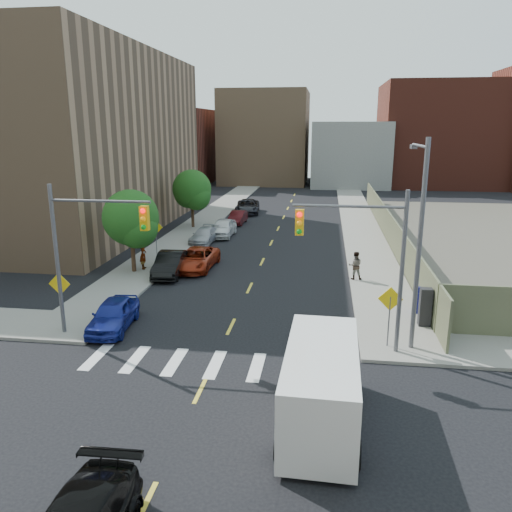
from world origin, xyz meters
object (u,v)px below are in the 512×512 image
(parked_car_maroon, at_px, (238,217))
(pedestrian_west, at_px, (143,255))
(parked_car_blue, at_px, (113,315))
(parked_car_white, at_px, (223,228))
(parked_car_black, at_px, (170,264))
(parked_car_silver, at_px, (204,236))
(parked_car_grey, at_px, (247,206))
(mailbox, at_px, (419,300))
(cargo_van, at_px, (321,383))
(parked_car_red, at_px, (196,259))
(pedestrian_east, at_px, (355,266))
(payphone, at_px, (425,307))

(parked_car_maroon, relative_size, pedestrian_west, 2.01)
(parked_car_blue, xyz_separation_m, parked_car_white, (1.04, 20.91, 0.05))
(parked_car_black, height_order, parked_car_silver, parked_car_black)
(parked_car_grey, distance_m, mailbox, 32.22)
(cargo_van, relative_size, pedestrian_west, 3.07)
(parked_car_black, bearing_deg, parked_car_grey, 82.06)
(parked_car_silver, distance_m, cargo_van, 26.65)
(parked_car_red, bearing_deg, parked_car_blue, -94.64)
(parked_car_black, relative_size, cargo_van, 0.77)
(parked_car_black, distance_m, pedestrian_east, 11.81)
(parked_car_red, bearing_deg, pedestrian_west, -162.17)
(cargo_van, bearing_deg, parked_car_grey, 103.65)
(parked_car_silver, bearing_deg, parked_car_black, -85.09)
(parked_car_blue, distance_m, parked_car_red, 10.67)
(parked_car_white, distance_m, mailbox, 21.90)
(parked_car_blue, xyz_separation_m, cargo_van, (9.88, -6.46, 0.69))
(parked_car_black, bearing_deg, parked_car_red, 46.98)
(parked_car_grey, xyz_separation_m, pedestrian_west, (-3.37, -23.43, 0.35))
(parked_car_black, xyz_separation_m, cargo_van, (9.88, -15.40, 0.65))
(parked_car_maroon, height_order, pedestrian_west, pedestrian_west)
(parked_car_blue, distance_m, pedestrian_east, 14.96)
(parked_car_black, height_order, parked_car_red, parked_car_black)
(parked_car_blue, bearing_deg, mailbox, 9.02)
(cargo_van, relative_size, pedestrian_east, 3.35)
(cargo_van, bearing_deg, pedestrian_east, 84.42)
(pedestrian_east, bearing_deg, payphone, 109.82)
(parked_car_silver, xyz_separation_m, pedestrian_west, (-2.07, -8.62, 0.49))
(parked_car_red, height_order, parked_car_grey, parked_car_grey)
(parked_car_blue, bearing_deg, parked_car_silver, 84.58)
(parked_car_blue, bearing_deg, parked_car_white, 81.73)
(parked_car_red, relative_size, pedestrian_east, 2.87)
(pedestrian_east, bearing_deg, parked_car_grey, -68.71)
(parked_car_black, xyz_separation_m, parked_car_silver, (0.00, 9.34, -0.14))
(parked_car_blue, distance_m, parked_car_black, 8.94)
(parked_car_black, bearing_deg, pedestrian_west, 155.98)
(parked_car_maroon, xyz_separation_m, parked_car_grey, (0.00, 6.23, 0.12))
(parked_car_red, xyz_separation_m, parked_car_silver, (-1.30, 7.69, -0.09))
(parked_car_red, bearing_deg, parked_car_grey, 92.36)
(parked_car_grey, bearing_deg, parked_car_silver, -100.70)
(parked_car_maroon, xyz_separation_m, cargo_van, (8.58, -33.32, 0.77))
(mailbox, distance_m, payphone, 1.70)
(cargo_van, xyz_separation_m, pedestrian_east, (1.92, 15.66, -0.37))
(parked_car_red, distance_m, pedestrian_west, 3.52)
(parked_car_grey, distance_m, cargo_van, 40.48)
(parked_car_red, height_order, parked_car_silver, parked_car_red)
(parked_car_blue, relative_size, cargo_van, 0.71)
(parked_car_silver, xyz_separation_m, parked_car_maroon, (1.30, 8.58, 0.02))
(parked_car_blue, bearing_deg, cargo_van, -38.62)
(parked_car_blue, height_order, cargo_van, cargo_van)
(parked_car_blue, relative_size, parked_car_silver, 0.99)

